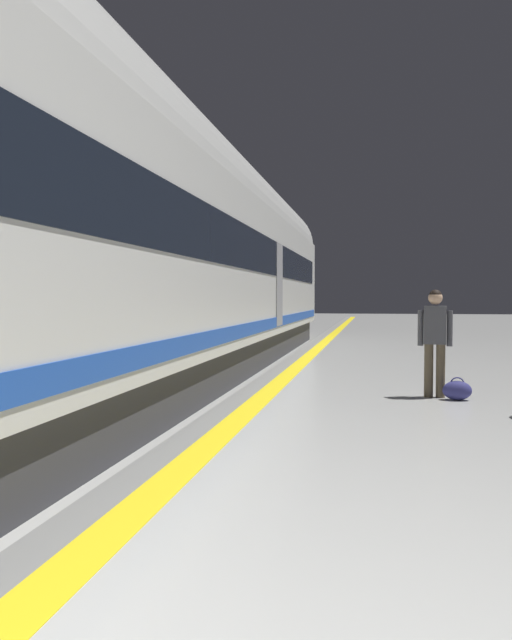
{
  "coord_description": "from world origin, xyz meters",
  "views": [
    {
      "loc": [
        0.6,
        -0.07,
        1.59
      ],
      "look_at": [
        -0.82,
        7.13,
        1.32
      ],
      "focal_mm": 34.11,
      "sensor_mm": 36.0,
      "label": 1
    }
  ],
  "objects": [
    {
      "name": "passenger_near",
      "position": [
        1.54,
        9.93,
        1.0
      ],
      "size": [
        0.53,
        0.24,
        1.72
      ],
      "color": "brown",
      "rests_on": "ground"
    },
    {
      "name": "high_speed_train",
      "position": [
        -3.16,
        7.83,
        2.51
      ],
      "size": [
        2.94,
        34.81,
        4.97
      ],
      "color": "#38383D",
      "rests_on": "ground"
    },
    {
      "name": "safety_line_strip",
      "position": [
        -1.15,
        10.0,
        0.0
      ],
      "size": [
        0.36,
        80.0,
        0.01
      ],
      "primitive_type": "cube",
      "color": "yellow",
      "rests_on": "ground"
    },
    {
      "name": "duffel_bag_near",
      "position": [
        1.86,
        9.71,
        0.15
      ],
      "size": [
        0.44,
        0.26,
        0.36
      ],
      "color": "navy",
      "rests_on": "ground"
    },
    {
      "name": "tactile_edge_band",
      "position": [
        -1.43,
        10.0,
        0.0
      ],
      "size": [
        0.52,
        80.0,
        0.01
      ],
      "primitive_type": "cube",
      "color": "slate",
      "rests_on": "ground"
    }
  ]
}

